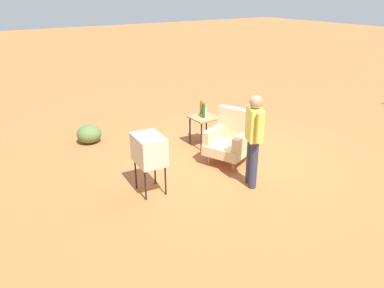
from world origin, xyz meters
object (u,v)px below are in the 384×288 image
at_px(flower_vase, 204,109).
at_px(bottle_tall_amber, 201,107).
at_px(bottle_wine_green, 204,110).
at_px(person_standing, 254,136).
at_px(tv_on_stand, 149,150).
at_px(side_table, 204,121).
at_px(armchair, 231,138).

bearing_deg(flower_vase, bottle_tall_amber, -176.71).
distance_m(bottle_tall_amber, bottle_wine_green, 0.25).
xyz_separation_m(bottle_tall_amber, bottle_wine_green, (0.23, -0.10, 0.01)).
relative_size(person_standing, bottle_wine_green, 5.12).
distance_m(tv_on_stand, person_standing, 1.77).
distance_m(side_table, flower_vase, 0.27).
height_order(armchair, bottle_tall_amber, armchair).
xyz_separation_m(armchair, side_table, (-0.98, 0.05, 0.06)).
bearing_deg(flower_vase, bottle_wine_green, -39.96).
distance_m(armchair, person_standing, 1.10).
bearing_deg(side_table, bottle_wine_green, -46.68).
height_order(bottle_tall_amber, flower_vase, bottle_tall_amber).
distance_m(armchair, bottle_tall_amber, 1.22).
xyz_separation_m(side_table, tv_on_stand, (1.18, -1.94, 0.22)).
height_order(armchair, side_table, armchair).
xyz_separation_m(tv_on_stand, bottle_wine_green, (-1.14, 1.90, 0.04)).
bearing_deg(armchair, person_standing, -17.33).
xyz_separation_m(person_standing, bottle_wine_green, (-1.91, 0.31, -0.11)).
height_order(tv_on_stand, bottle_wine_green, tv_on_stand).
bearing_deg(armchair, tv_on_stand, -83.97).
xyz_separation_m(armchair, bottle_wine_green, (-0.94, 0.01, 0.33)).
relative_size(side_table, bottle_wine_green, 2.07).
xyz_separation_m(person_standing, bottle_tall_amber, (-2.14, 0.41, -0.12)).
height_order(side_table, person_standing, person_standing).
xyz_separation_m(side_table, bottle_tall_amber, (-0.20, 0.06, 0.25)).
bearing_deg(bottle_wine_green, side_table, 133.32).
bearing_deg(tv_on_stand, side_table, 121.31).
bearing_deg(person_standing, armchair, 162.67).
distance_m(tv_on_stand, flower_vase, 2.37).
height_order(armchair, flower_vase, armchair).
bearing_deg(tv_on_stand, bottle_tall_amber, 124.51).
height_order(tv_on_stand, person_standing, person_standing).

